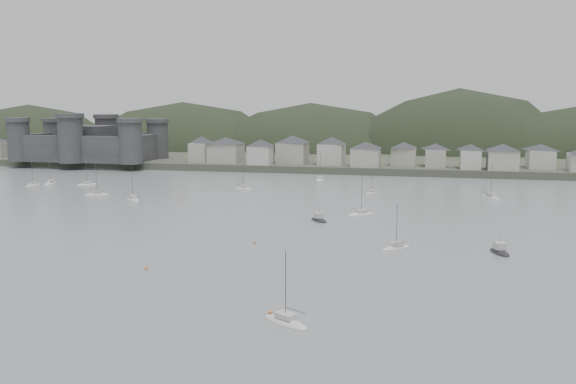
# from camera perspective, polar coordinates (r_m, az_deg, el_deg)

# --- Properties ---
(ground) EXTENTS (900.00, 900.00, 0.00)m
(ground) POSITION_cam_1_polar(r_m,az_deg,el_deg) (100.14, -9.85, -9.34)
(ground) COLOR slate
(ground) RESTS_ON ground
(far_shore_land) EXTENTS (900.00, 250.00, 3.00)m
(far_shore_land) POSITION_cam_1_polar(r_m,az_deg,el_deg) (385.75, 7.40, 3.83)
(far_shore_land) COLOR #383D2D
(far_shore_land) RESTS_ON ground
(forested_ridge) EXTENTS (851.55, 103.94, 102.57)m
(forested_ridge) POSITION_cam_1_polar(r_m,az_deg,el_deg) (361.11, 7.72, 1.50)
(forested_ridge) COLOR black
(forested_ridge) RESTS_ON ground
(castle) EXTENTS (66.00, 43.00, 20.00)m
(castle) POSITION_cam_1_polar(r_m,az_deg,el_deg) (311.22, -17.49, 4.26)
(castle) COLOR #313033
(castle) RESTS_ON far_shore_land
(waterfront_town) EXTENTS (451.48, 28.46, 12.92)m
(waterfront_town) POSITION_cam_1_polar(r_m,az_deg,el_deg) (272.33, 15.73, 3.35)
(waterfront_town) COLOR gray
(waterfront_town) RESTS_ON far_shore_land
(sailboat_lead) EXTENTS (8.11, 6.57, 10.99)m
(sailboat_lead) POSITION_cam_1_polar(r_m,az_deg,el_deg) (169.38, 6.66, -2.03)
(sailboat_lead) COLOR silver
(sailboat_lead) RESTS_ON ground
(moored_fleet) EXTENTS (265.39, 178.71, 12.61)m
(moored_fleet) POSITION_cam_1_polar(r_m,az_deg,el_deg) (166.18, -5.86, -2.21)
(moored_fleet) COLOR silver
(moored_fleet) RESTS_ON ground
(motor_launch_near) EXTENTS (4.75, 7.67, 3.74)m
(motor_launch_near) POSITION_cam_1_polar(r_m,az_deg,el_deg) (133.09, 18.59, -5.14)
(motor_launch_near) COLOR black
(motor_launch_near) RESTS_ON ground
(motor_launch_far) EXTENTS (6.30, 7.01, 3.68)m
(motor_launch_far) POSITION_cam_1_polar(r_m,az_deg,el_deg) (160.10, 2.81, -2.53)
(motor_launch_far) COLOR black
(motor_launch_far) RESTS_ON ground
(mooring_buoys) EXTENTS (167.28, 111.43, 0.70)m
(mooring_buoys) POSITION_cam_1_polar(r_m,az_deg,el_deg) (147.97, -8.31, -3.54)
(mooring_buoys) COLOR #CD7644
(mooring_buoys) RESTS_ON ground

